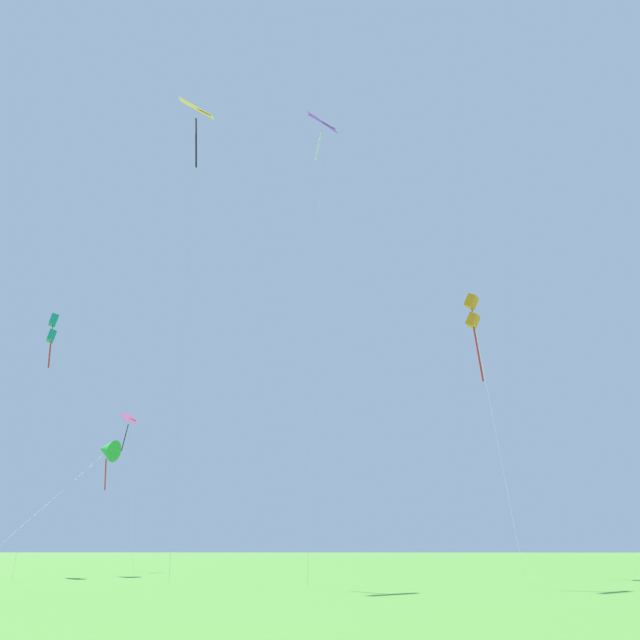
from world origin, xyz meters
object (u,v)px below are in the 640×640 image
Objects in this scene: kite_teal_box at (52,329)px; kite_purple_streamer at (321,135)px; kite_orange_box at (473,314)px; kite_pink_low at (128,427)px; kite_green_small at (107,450)px; kite_yellow_diamond at (196,126)px.

kite_purple_streamer reaches higher than kite_teal_box.
kite_pink_low is at bearing 164.01° from kite_orange_box.
kite_green_small is 23.48m from kite_purple_streamer.
kite_pink_low is 24.27m from kite_purple_streamer.
kite_green_small is 1.06× the size of kite_pink_low.
kite_purple_streamer is (14.11, -10.37, 16.80)m from kite_pink_low.
kite_yellow_diamond is (10.02, -5.58, 11.40)m from kite_teal_box.
kite_teal_box is 1.42× the size of kite_green_small.
kite_yellow_diamond is 7.83m from kite_purple_streamer.
kite_teal_box is at bearing 178.33° from kite_orange_box.
kite_orange_box is at bearing 15.59° from kite_yellow_diamond.
kite_green_small is 20.54m from kite_yellow_diamond.
kite_purple_streamer reaches higher than kite_green_small.
kite_pink_low reaches higher than kite_green_small.
kite_teal_box is 0.57× the size of kite_purple_streamer.
kite_purple_streamer is at bearing -36.33° from kite_pink_low.
kite_orange_box is 1.57× the size of kite_pink_low.
kite_yellow_diamond is (5.15, -4.27, 19.42)m from kite_green_small.
kite_pink_low is 21.38m from kite_yellow_diamond.
kite_pink_low is 0.38× the size of kite_purple_streamer.
kite_green_small is 0.40× the size of kite_purple_streamer.
kite_pink_low is (3.65, 5.95, -5.45)m from kite_teal_box.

